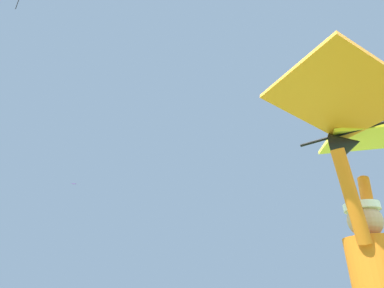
# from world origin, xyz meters

# --- Properties ---
(held_stunt_kite) EXTENTS (1.82, 1.15, 0.41)m
(held_stunt_kite) POSITION_xyz_m (0.05, 0.22, 2.22)
(held_stunt_kite) COLOR black
(distant_kite_purple_mid_left) EXTENTS (0.53, 0.52, 0.19)m
(distant_kite_purple_mid_left) POSITION_xyz_m (7.17, 31.02, 11.82)
(distant_kite_purple_mid_left) COLOR purple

